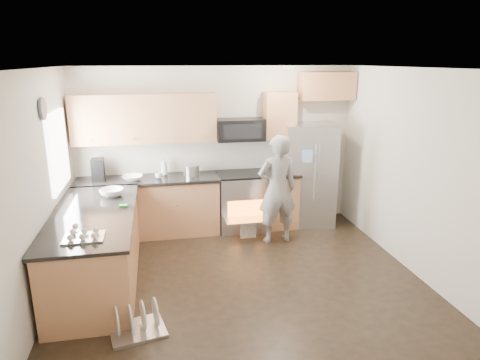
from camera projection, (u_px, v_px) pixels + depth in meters
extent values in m
plane|color=black|center=(240.00, 278.00, 5.46)|extent=(4.50, 4.50, 0.00)
cube|color=beige|center=(217.00, 148.00, 6.99)|extent=(4.50, 0.04, 2.60)
cube|color=beige|center=(292.00, 251.00, 3.22)|extent=(4.50, 0.04, 2.60)
cube|color=beige|center=(40.00, 191.00, 4.69)|extent=(0.04, 4.00, 2.60)
cube|color=beige|center=(411.00, 171.00, 5.52)|extent=(0.04, 4.00, 2.60)
cube|color=white|center=(241.00, 68.00, 4.75)|extent=(4.50, 4.00, 0.04)
cube|color=white|center=(58.00, 150.00, 5.57)|extent=(0.04, 1.00, 1.00)
cylinder|color=beige|center=(288.00, 67.00, 5.96)|extent=(0.14, 0.14, 0.02)
cylinder|color=#474754|center=(43.00, 109.00, 4.89)|extent=(0.03, 0.26, 0.26)
cube|color=#B06E46|center=(150.00, 208.00, 6.74)|extent=(2.15, 0.60, 0.87)
cube|color=black|center=(148.00, 180.00, 6.60)|extent=(2.19, 0.64, 0.04)
cube|color=#B06E46|center=(279.00, 200.00, 7.13)|extent=(0.50, 0.60, 0.87)
cube|color=black|center=(280.00, 173.00, 6.99)|extent=(0.54, 0.64, 0.04)
cube|color=#B06E46|center=(145.00, 118.00, 6.49)|extent=(2.16, 0.33, 0.74)
cube|color=#B06E46|center=(279.00, 115.00, 6.88)|extent=(0.50, 0.33, 0.74)
cube|color=#B06E46|center=(326.00, 86.00, 6.90)|extent=(0.90, 0.33, 0.44)
imported|color=white|center=(133.00, 178.00, 6.49)|extent=(0.30, 0.30, 0.07)
imported|color=silver|center=(164.00, 166.00, 6.77)|extent=(0.10, 0.11, 0.27)
imported|color=silver|center=(159.00, 176.00, 6.59)|extent=(0.11, 0.11, 0.09)
cylinder|color=#B7B7BC|center=(192.00, 170.00, 6.75)|extent=(0.25, 0.25, 0.17)
cube|color=black|center=(98.00, 170.00, 6.43)|extent=(0.18, 0.22, 0.34)
cylinder|color=#B7B7BC|center=(281.00, 169.00, 7.00)|extent=(0.10, 0.10, 0.08)
cube|color=#B06E46|center=(97.00, 250.00, 5.25)|extent=(0.90, 2.30, 0.87)
cube|color=black|center=(94.00, 214.00, 5.12)|extent=(0.96, 2.36, 0.04)
imported|color=white|center=(112.00, 192.00, 5.73)|extent=(0.32, 0.32, 0.10)
cube|color=green|center=(123.00, 206.00, 5.31)|extent=(0.09, 0.07, 0.03)
cube|color=#B7B7BC|center=(83.00, 235.00, 4.36)|extent=(0.40, 0.31, 0.08)
cube|color=#B7B7BC|center=(242.00, 202.00, 6.99)|extent=(0.76, 0.62, 0.90)
cube|color=black|center=(242.00, 174.00, 6.86)|extent=(0.76, 0.60, 0.03)
cube|color=orange|center=(245.00, 211.00, 6.70)|extent=(0.56, 0.02, 0.34)
cube|color=#B7B7BC|center=(248.00, 220.00, 6.57)|extent=(0.70, 0.34, 0.03)
cube|color=silver|center=(248.00, 229.00, 6.56)|extent=(0.24, 0.03, 0.28)
cube|color=black|center=(240.00, 130.00, 6.78)|extent=(0.76, 0.40, 0.34)
cube|color=#B7B7BC|center=(309.00, 175.00, 7.11)|extent=(0.93, 0.78, 1.69)
cylinder|color=#B7B7BC|center=(315.00, 173.00, 6.76)|extent=(0.02, 0.02, 0.92)
cylinder|color=#B7B7BC|center=(318.00, 173.00, 6.77)|extent=(0.02, 0.02, 0.92)
cube|color=#F28CC8|center=(327.00, 183.00, 6.86)|extent=(0.22, 0.04, 0.28)
cube|color=#8CB4E1|center=(307.00, 156.00, 6.67)|extent=(0.16, 0.03, 0.20)
imported|color=gray|center=(277.00, 189.00, 6.36)|extent=(0.64, 0.45, 1.65)
cube|color=#B7B7BC|center=(138.00, 330.00, 4.38)|extent=(0.62, 0.54, 0.03)
cylinder|color=silver|center=(117.00, 321.00, 4.26)|extent=(0.08, 0.30, 0.30)
cylinder|color=silver|center=(130.00, 318.00, 4.31)|extent=(0.08, 0.30, 0.30)
cylinder|color=silver|center=(143.00, 315.00, 4.36)|extent=(0.08, 0.30, 0.30)
cylinder|color=silver|center=(156.00, 312.00, 4.41)|extent=(0.08, 0.30, 0.30)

